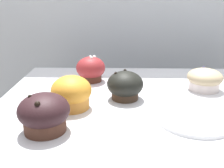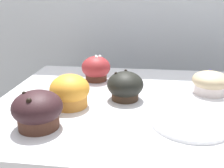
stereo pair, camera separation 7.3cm
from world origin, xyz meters
name	(u,v)px [view 2 (the right image)]	position (x,y,z in m)	size (l,w,h in m)	color
wall_back	(164,52)	(0.00, 0.60, 0.90)	(3.20, 0.10, 1.80)	#B2B7BC
muffin_front_center	(96,69)	(-0.26, 0.16, 0.93)	(0.10, 0.10, 0.09)	#4A2519
muffin_back_left	(38,110)	(-0.32, -0.19, 0.93)	(0.11, 0.11, 0.09)	#49291E
muffin_back_right	(125,86)	(-0.14, 0.00, 0.93)	(0.10, 0.10, 0.08)	#38281C
muffin_front_left	(210,83)	(0.10, 0.08, 0.92)	(0.11, 0.11, 0.07)	silver
muffin_front_right	(70,92)	(-0.28, -0.07, 0.93)	(0.10, 0.10, 0.09)	#CC8132
serving_plate	(190,122)	(0.02, -0.13, 0.89)	(0.18, 0.18, 0.01)	white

